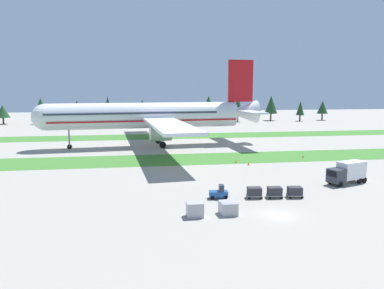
{
  "coord_description": "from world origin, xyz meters",
  "views": [
    {
      "loc": [
        -16.79,
        -41.34,
        15.56
      ],
      "look_at": [
        -5.94,
        32.07,
        4.0
      ],
      "focal_mm": 34.61,
      "sensor_mm": 36.0,
      "label": 1
    }
  ],
  "objects": [
    {
      "name": "ground_plane",
      "position": [
        0.0,
        0.0,
        0.0
      ],
      "size": [
        400.0,
        400.0,
        0.0
      ],
      "primitive_type": "plane",
      "color": "gray"
    },
    {
      "name": "grass_strip_near",
      "position": [
        0.0,
        37.13,
        0.0
      ],
      "size": [
        320.0,
        13.07,
        0.01
      ],
      "primitive_type": "cube",
      "color": "#3D752D",
      "rests_on": "ground"
    },
    {
      "name": "grass_strip_far",
      "position": [
        0.0,
        75.27,
        0.0
      ],
      "size": [
        320.0,
        13.07,
        0.01
      ],
      "primitive_type": "cube",
      "color": "#3D752D",
      "rests_on": "ground"
    },
    {
      "name": "airliner",
      "position": [
        -13.28,
        56.34,
        8.21
      ],
      "size": [
        59.14,
        73.09,
        22.88
      ],
      "rotation": [
        0.0,
        0.0,
        1.66
      ],
      "color": "silver",
      "rests_on": "ground"
    },
    {
      "name": "baggage_tug",
      "position": [
        -5.66,
        7.94,
        0.81
      ],
      "size": [
        2.72,
        1.56,
        1.97
      ],
      "rotation": [
        0.0,
        0.0,
        1.47
      ],
      "color": "#1E4C8E",
      "rests_on": "ground"
    },
    {
      "name": "cargo_dolly_lead",
      "position": [
        -0.66,
        7.42,
        0.92
      ],
      "size": [
        2.34,
        1.72,
        1.55
      ],
      "rotation": [
        0.0,
        0.0,
        1.47
      ],
      "color": "#A3A3A8",
      "rests_on": "ground"
    },
    {
      "name": "cargo_dolly_second",
      "position": [
        2.22,
        7.12,
        0.92
      ],
      "size": [
        2.34,
        1.72,
        1.55
      ],
      "rotation": [
        0.0,
        0.0,
        1.47
      ],
      "color": "#A3A3A8",
      "rests_on": "ground"
    },
    {
      "name": "cargo_dolly_third",
      "position": [
        5.11,
        6.82,
        0.92
      ],
      "size": [
        2.34,
        1.72,
        1.55
      ],
      "rotation": [
        0.0,
        0.0,
        1.47
      ],
      "color": "#A3A3A8",
      "rests_on": "ground"
    },
    {
      "name": "catering_truck",
      "position": [
        16.7,
        12.88,
        1.95
      ],
      "size": [
        7.33,
        4.39,
        3.58
      ],
      "rotation": [
        0.0,
        0.0,
        1.89
      ],
      "color": "#2D333D",
      "rests_on": "ground"
    },
    {
      "name": "ground_crew_marshaller",
      "position": [
        16.19,
        15.26,
        0.95
      ],
      "size": [
        0.54,
        0.36,
        1.74
      ],
      "rotation": [
        0.0,
        0.0,
        0.26
      ],
      "color": "black",
      "rests_on": "ground"
    },
    {
      "name": "ground_crew_loader",
      "position": [
        16.97,
        15.3,
        0.95
      ],
      "size": [
        0.54,
        0.36,
        1.74
      ],
      "rotation": [
        0.0,
        0.0,
        0.27
      ],
      "color": "black",
      "rests_on": "ground"
    },
    {
      "name": "uld_container_0",
      "position": [
        -5.97,
        1.61,
        0.8
      ],
      "size": [
        2.13,
        1.77,
        1.6
      ],
      "primitive_type": "cube",
      "rotation": [
        0.0,
        0.0,
        0.09
      ],
      "color": "#A3A3A8",
      "rests_on": "ground"
    },
    {
      "name": "uld_container_1",
      "position": [
        -10.17,
        1.12,
        0.9
      ],
      "size": [
        2.03,
        1.63,
        1.79
      ],
      "primitive_type": "cube",
      "rotation": [
        0.0,
        0.0,
        0.02
      ],
      "color": "#A3A3A8",
      "rests_on": "ground"
    },
    {
      "name": "uld_container_2",
      "position": [
        -5.9,
        1.17,
        0.79
      ],
      "size": [
        2.01,
        1.61,
        1.58
      ],
      "primitive_type": "cube",
      "rotation": [
        0.0,
        0.0,
        -0.01
      ],
      "color": "#A3A3A8",
      "rests_on": "ground"
    },
    {
      "name": "taxiway_marker_0",
      "position": [
        19.44,
        34.9,
        0.3
      ],
      "size": [
        0.44,
        0.44,
        0.59
      ],
      "primitive_type": "cone",
      "color": "orange",
      "rests_on": "ground"
    },
    {
      "name": "taxiway_marker_1",
      "position": [
        3.21,
        31.63,
        0.28
      ],
      "size": [
        0.44,
        0.44,
        0.56
      ],
      "primitive_type": "cone",
      "color": "orange",
      "rests_on": "ground"
    },
    {
      "name": "taxiway_marker_2",
      "position": [
        5.19,
        29.21,
        0.32
      ],
      "size": [
        0.44,
        0.44,
        0.64
      ],
      "primitive_type": "cone",
      "color": "orange",
      "rests_on": "ground"
    },
    {
      "name": "distant_tree_line",
      "position": [
        -1.12,
        121.81,
        6.85
      ],
      "size": [
        148.04,
        10.29,
        12.24
      ],
      "color": "#4C3823",
      "rests_on": "ground"
    }
  ]
}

